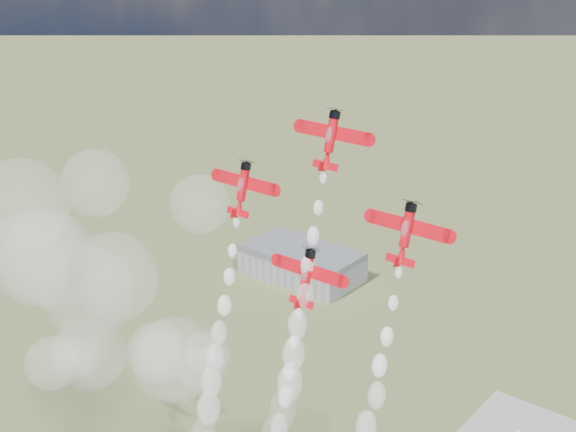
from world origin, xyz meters
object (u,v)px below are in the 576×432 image
at_px(plane_lead, 331,138).
at_px(plane_slot, 306,276).
at_px(plane_right, 406,232).
at_px(hangar, 302,263).
at_px(plane_left, 243,188).

bearing_deg(plane_lead, plane_slot, -90.00).
bearing_deg(plane_right, plane_slot, -169.41).
relative_size(hangar, plane_lead, 3.89).
relative_size(plane_lead, plane_left, 1.00).
relative_size(hangar, plane_slot, 3.89).
bearing_deg(plane_right, hangar, 131.28).
bearing_deg(plane_slot, plane_left, 169.41).
xyz_separation_m(hangar, plane_lead, (124.51, -156.58, 112.06)).
xyz_separation_m(plane_left, plane_slot, (15.49, -2.89, -10.45)).
bearing_deg(hangar, plane_right, -48.72).
relative_size(plane_right, plane_slot, 1.00).
distance_m(hangar, plane_lead, 229.30).
bearing_deg(plane_slot, hangar, 127.48).
xyz_separation_m(plane_lead, plane_right, (15.49, -2.89, -10.45)).
xyz_separation_m(hangar, plane_left, (109.02, -159.48, 101.61)).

